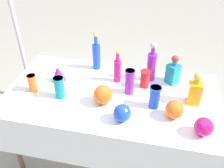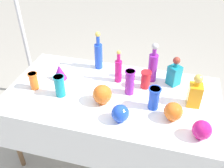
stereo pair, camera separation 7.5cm
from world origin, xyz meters
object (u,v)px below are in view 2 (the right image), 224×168
Objects in this scene: tall_bottle_2 at (118,69)px; tall_bottle_0 at (98,54)px; canopy_pole at (22,26)px; tall_bottle_1 at (153,65)px; slender_vase_0 at (130,82)px; slender_vase_1 at (154,98)px; round_bowl_2 at (120,113)px; round_bowl_3 at (173,111)px; slender_vase_3 at (146,79)px; round_bowl_1 at (202,130)px; square_decanter_0 at (195,93)px; slender_vase_2 at (60,85)px; slender_vase_4 at (34,80)px; square_decanter_1 at (174,73)px; fluted_vase_0 at (60,72)px; round_bowl_0 at (102,94)px.

tall_bottle_0 is at bearing 144.11° from tall_bottle_2.
canopy_pole is at bearing 162.99° from tall_bottle_0.
canopy_pole is at bearing 165.93° from tall_bottle_1.
slender_vase_1 is (0.22, -0.14, -0.02)m from slender_vase_0.
round_bowl_3 reaches higher than round_bowl_2.
slender_vase_3 is 0.43m from round_bowl_3.
slender_vase_3 is at bearing 75.92° from round_bowl_2.
tall_bottle_0 is 1.99× the size of slender_vase_1.
square_decanter_0 is at bearing 98.59° from round_bowl_1.
round_bowl_1 is at bearing -9.42° from slender_vase_2.
slender_vase_0 is 0.44m from round_bowl_3.
round_bowl_1 is (0.41, -0.60, -0.08)m from tall_bottle_1.
slender_vase_3 reaches higher than slender_vase_4.
square_decanter_1 reaches higher than round_bowl_1.
square_decanter_1 is at bearing 10.84° from fluted_vase_0.
round_bowl_0 is 1.17× the size of round_bowl_2.
slender_vase_1 is (-0.30, -0.12, -0.02)m from square_decanter_0.
round_bowl_2 is (-0.12, -0.46, -0.01)m from slender_vase_3.
slender_vase_0 is at bearing 90.30° from round_bowl_2.
tall_bottle_1 reaches higher than slender_vase_2.
round_bowl_0 is (-0.53, -0.41, -0.03)m from square_decanter_1.
square_decanter_1 reaches higher than round_bowl_3.
tall_bottle_1 reaches higher than round_bowl_2.
canopy_pole is at bearing 125.82° from slender_vase_4.
slender_vase_2 is 1.26× the size of fluted_vase_0.
slender_vase_1 is 1.02m from slender_vase_4.
slender_vase_1 is (-0.13, -0.36, -0.01)m from square_decanter_1.
tall_bottle_1 is at bearing 30.53° from slender_vase_2.
tall_bottle_1 reaches higher than round_bowl_0.
square_decanter_0 is at bearing 21.91° from slender_vase_1.
tall_bottle_1 is 1.04m from slender_vase_4.
slender_vase_0 is at bearing -40.77° from tall_bottle_0.
tall_bottle_1 reaches higher than slender_vase_0.
round_bowl_2 is at bearing -17.03° from slender_vase_2.
square_decanter_0 is 1.17m from fluted_vase_0.
square_decanter_1 is at bearing 37.52° from round_bowl_0.
fluted_vase_0 is at bearing 176.63° from slender_vase_0.
square_decanter_0 reaches higher than slender_vase_2.
round_bowl_0 is (0.62, -0.03, 0.00)m from slender_vase_4.
square_decanter_0 is 1.85× the size of slender_vase_4.
slender_vase_2 is 0.58m from round_bowl_2.
slender_vase_2 is 1.21× the size of slender_vase_4.
square_decanter_0 reaches higher than slender_vase_4.
slender_vase_3 is 0.66m from round_bowl_1.
square_decanter_1 is 1.71× the size of slender_vase_3.
square_decanter_0 is 0.52m from slender_vase_0.
fluted_vase_0 is 1.06× the size of round_bowl_2.
square_decanter_0 reaches higher than slender_vase_0.
tall_bottle_2 is at bearing -161.89° from tall_bottle_1.
slender_vase_2 reaches higher than round_bowl_0.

